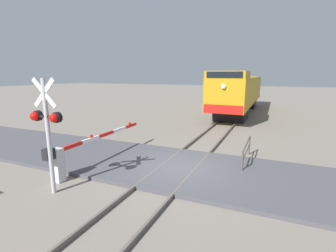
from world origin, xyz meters
name	(u,v)px	position (x,y,z in m)	size (l,w,h in m)	color
ground_plane	(178,169)	(0.00, 0.00, 0.00)	(160.00, 160.00, 0.00)	slate
rail_track_left	(163,165)	(-0.72, 0.00, 0.07)	(0.08, 80.00, 0.15)	#59544C
rail_track_right	(195,170)	(0.72, 0.00, 0.07)	(0.08, 80.00, 0.15)	#59544C
road_surface	(178,168)	(0.00, 0.00, 0.07)	(36.00, 4.73, 0.15)	#47474C
locomotive	(239,92)	(0.00, 17.10, 2.19)	(3.01, 16.98, 4.16)	black
crossing_signal	(47,124)	(-3.10, -3.65, 2.36)	(1.18, 0.33, 3.83)	#ADADB2
crossing_gate	(73,153)	(-3.65, -2.10, 0.86)	(0.36, 6.12, 1.38)	silver
guard_railing	(246,150)	(2.50, 1.93, 0.62)	(0.08, 2.74, 0.95)	#4C4742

